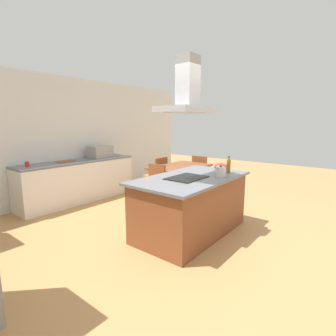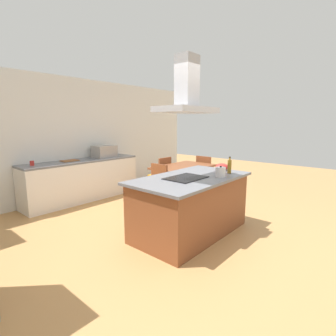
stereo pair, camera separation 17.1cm
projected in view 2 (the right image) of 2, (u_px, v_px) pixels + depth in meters
name	position (u px, v px, depth m)	size (l,w,h in m)	color
ground	(128.00, 211.00, 5.03)	(16.00, 16.00, 0.00)	tan
wall_back	(77.00, 139.00, 5.92)	(7.20, 0.10, 2.70)	white
kitchen_island	(191.00, 205.00, 3.98)	(1.94, 1.08, 0.90)	brown
cooktop	(186.00, 178.00, 3.81)	(0.60, 0.44, 0.01)	black
tea_kettle	(221.00, 172.00, 3.89)	(0.20, 0.15, 0.18)	silver
olive_oil_bottle	(229.00, 166.00, 4.16)	(0.06, 0.06, 0.27)	olive
mixing_bowl	(222.00, 167.00, 4.42)	(0.22, 0.22, 0.12)	red
back_counter	(83.00, 180.00, 5.75)	(2.60, 0.62, 0.90)	white
countertop_microwave	(104.00, 151.00, 6.09)	(0.50, 0.38, 0.28)	#9E9993
coffee_mug_red	(32.00, 163.00, 4.93)	(0.08, 0.08, 0.09)	red
cutting_board	(70.00, 161.00, 5.51)	(0.34, 0.24, 0.02)	#995B33
dining_table	(184.00, 170.00, 5.81)	(1.40, 0.90, 0.75)	brown
chair_at_right_end	(205.00, 171.00, 6.52)	(0.42, 0.42, 0.89)	gold
chair_facing_back_wall	(162.00, 173.00, 6.27)	(0.42, 0.42, 0.89)	gold
chair_at_left_end	(156.00, 183.00, 5.16)	(0.42, 0.42, 0.89)	gold
range_hood	(187.00, 94.00, 3.60)	(0.90, 0.55, 0.78)	#ADADB2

